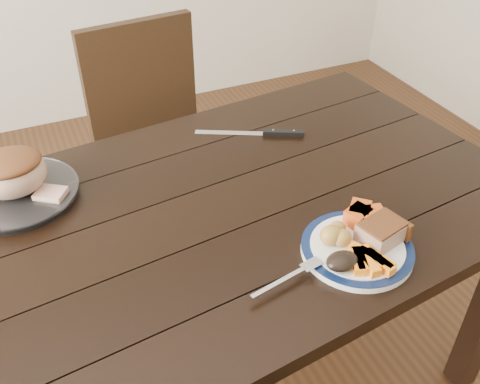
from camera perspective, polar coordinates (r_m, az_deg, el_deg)
name	(u,v)px	position (r m, az deg, el deg)	size (l,w,h in m)	color
dining_table	(208,241)	(1.35, -3.47, -5.22)	(1.69, 1.08, 0.75)	black
chair_far	(158,138)	(2.01, -8.78, 5.68)	(0.47, 0.48, 0.93)	black
dinner_plate	(357,249)	(1.20, 12.35, -6.00)	(0.24, 0.24, 0.02)	white
plate_rim	(357,247)	(1.20, 12.41, -5.71)	(0.24, 0.24, 0.02)	#0B193B
serving_platter	(18,195)	(1.43, -22.61, -0.27)	(0.29, 0.29, 0.02)	white
pork_slice	(381,233)	(1.20, 14.81, -4.20)	(0.09, 0.07, 0.04)	tan
roasted_potatoes	(336,234)	(1.18, 10.17, -4.47)	(0.07, 0.07, 0.04)	gold
carrot_batons	(369,260)	(1.15, 13.58, -7.08)	(0.09, 0.11, 0.02)	orange
pumpkin_wedges	(363,215)	(1.24, 12.98, -2.42)	(0.09, 0.09, 0.04)	#E75219
dark_mushroom	(342,261)	(1.13, 10.84, -7.26)	(0.07, 0.05, 0.03)	black
fork	(292,276)	(1.11, 5.56, -8.88)	(0.18, 0.05, 0.00)	silver
roast_joint	(11,174)	(1.40, -23.21, 1.75)	(0.17, 0.14, 0.11)	tan
cut_slice	(51,194)	(1.38, -19.53, -0.21)	(0.07, 0.06, 0.02)	tan
carving_knife	(270,133)	(1.58, 3.20, 6.33)	(0.29, 0.16, 0.01)	silver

